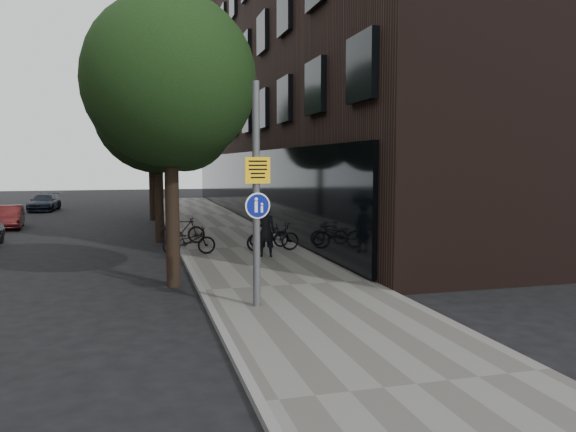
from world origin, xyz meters
name	(u,v)px	position (x,y,z in m)	size (l,w,h in m)	color
ground	(323,327)	(0.00, 0.00, 0.00)	(120.00, 120.00, 0.00)	black
sidewalk	(242,249)	(0.25, 10.00, 0.06)	(4.50, 60.00, 0.12)	slate
curb_edge	(181,251)	(-2.00, 10.00, 0.07)	(0.15, 60.00, 0.13)	slate
building_right_dark_brick	(340,66)	(8.50, 22.00, 9.00)	(12.00, 40.00, 18.00)	black
street_tree_near	(172,89)	(-2.53, 4.64, 5.11)	(4.40, 4.40, 7.50)	black
street_tree_mid	(159,115)	(-2.53, 13.14, 5.11)	(5.00, 5.00, 7.80)	black
street_tree_far	(152,129)	(-2.53, 22.14, 5.11)	(5.00, 5.00, 7.80)	black
signpost	(256,194)	(-1.02, 1.48, 2.55)	(0.56, 0.16, 4.81)	#595B5E
pedestrian	(266,231)	(0.61, 7.71, 0.98)	(0.63, 0.41, 1.72)	black
parked_bike_facade_near	(273,237)	(1.12, 8.79, 0.62)	(0.67, 1.91, 1.00)	black
parked_bike_facade_far	(269,236)	(1.17, 9.61, 0.56)	(0.42, 1.48, 0.89)	black
parked_bike_curb_near	(189,241)	(-1.80, 8.78, 0.59)	(0.62, 1.77, 0.93)	black
parked_bike_curb_far	(182,230)	(-1.80, 11.54, 0.64)	(0.49, 1.73, 1.04)	black
parked_car_mid	(9,217)	(-9.54, 19.82, 0.56)	(1.19, 3.41, 1.12)	#59191A
parked_car_far	(44,202)	(-9.44, 30.20, 0.57)	(1.60, 3.95, 1.14)	black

